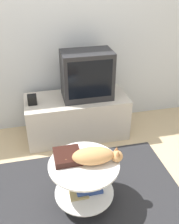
{
  "coord_description": "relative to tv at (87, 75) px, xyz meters",
  "views": [
    {
      "loc": [
        -0.38,
        -1.59,
        1.86
      ],
      "look_at": [
        0.1,
        0.47,
        0.61
      ],
      "focal_mm": 42.0,
      "sensor_mm": 36.0,
      "label": 1
    }
  ],
  "objects": [
    {
      "name": "ground_plane",
      "position": [
        -0.2,
        -1.0,
        -0.76
      ],
      "size": [
        12.0,
        12.0,
        0.0
      ],
      "primitive_type": "plane",
      "color": "tan"
    },
    {
      "name": "wall_back",
      "position": [
        -0.2,
        0.35,
        0.54
      ],
      "size": [
        8.0,
        0.05,
        2.6
      ],
      "color": "silver",
      "rests_on": "ground_plane"
    },
    {
      "name": "rug",
      "position": [
        -0.2,
        -1.0,
        -0.75
      ],
      "size": [
        1.66,
        1.26,
        0.02
      ],
      "color": "#28282B",
      "rests_on": "ground_plane"
    },
    {
      "name": "tv_stand",
      "position": [
        -0.12,
        0.01,
        -0.51
      ],
      "size": [
        1.16,
        0.52,
        0.5
      ],
      "color": "beige",
      "rests_on": "ground_plane"
    },
    {
      "name": "tv",
      "position": [
        0.0,
        0.0,
        0.0
      ],
      "size": [
        0.55,
        0.33,
        0.53
      ],
      "color": "#232326",
      "rests_on": "tv_stand"
    },
    {
      "name": "speaker",
      "position": [
        -0.61,
        -0.02,
        -0.22
      ],
      "size": [
        0.1,
        0.1,
        0.1
      ],
      "color": "black",
      "rests_on": "tv_stand"
    },
    {
      "name": "coffee_table",
      "position": [
        -0.26,
        -1.05,
        -0.46
      ],
      "size": [
        0.57,
        0.57,
        0.44
      ],
      "color": "#B2B2B7",
      "rests_on": "rug"
    },
    {
      "name": "dvd_box",
      "position": [
        -0.38,
        -0.97,
        -0.27
      ],
      "size": [
        0.21,
        0.22,
        0.06
      ],
      "color": "black",
      "rests_on": "coffee_table"
    },
    {
      "name": "cat",
      "position": [
        -0.18,
        -1.06,
        -0.23
      ],
      "size": [
        0.52,
        0.19,
        0.14
      ],
      "rotation": [
        0.0,
        0.0,
        -0.11
      ],
      "color": "tan",
      "rests_on": "coffee_table"
    }
  ]
}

